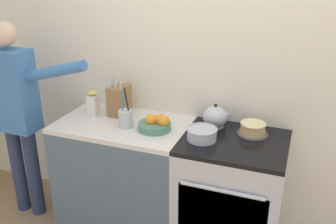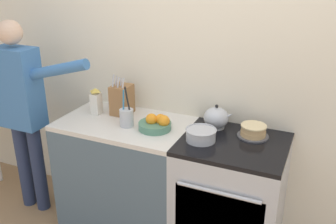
# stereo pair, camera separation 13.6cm
# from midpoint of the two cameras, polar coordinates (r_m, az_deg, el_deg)

# --- Properties ---
(wall_back) EXTENTS (8.00, 0.04, 2.60)m
(wall_back) POSITION_cam_midpoint_polar(r_m,az_deg,el_deg) (2.76, 5.62, 6.51)
(wall_back) COLOR silver
(wall_back) RESTS_ON ground_plane
(counter_cabinet) EXTENTS (0.97, 0.62, 0.92)m
(counter_cabinet) POSITION_cam_midpoint_polar(r_m,az_deg,el_deg) (3.02, -7.81, -9.62)
(counter_cabinet) COLOR #4C6070
(counter_cabinet) RESTS_ON ground_plane
(stove_range) EXTENTS (0.70, 0.65, 0.92)m
(stove_range) POSITION_cam_midpoint_polar(r_m,az_deg,el_deg) (2.77, 8.04, -12.86)
(stove_range) COLOR #B7BABF
(stove_range) RESTS_ON ground_plane
(layer_cake) EXTENTS (0.21, 0.21, 0.09)m
(layer_cake) POSITION_cam_midpoint_polar(r_m,az_deg,el_deg) (2.63, 11.35, -2.60)
(layer_cake) COLOR #4C4C51
(layer_cake) RESTS_ON stove_range
(tea_kettle) EXTENTS (0.22, 0.18, 0.18)m
(tea_kettle) POSITION_cam_midpoint_polar(r_m,az_deg,el_deg) (2.70, 5.82, -0.74)
(tea_kettle) COLOR #B7BABF
(tea_kettle) RESTS_ON stove_range
(mixing_bowl) EXTENTS (0.21, 0.21, 0.08)m
(mixing_bowl) POSITION_cam_midpoint_polar(r_m,az_deg,el_deg) (2.51, 3.63, -3.37)
(mixing_bowl) COLOR #B7BABF
(mixing_bowl) RESTS_ON stove_range
(knife_block) EXTENTS (0.14, 0.17, 0.32)m
(knife_block) POSITION_cam_midpoint_polar(r_m,az_deg,el_deg) (2.92, -8.79, 1.74)
(knife_block) COLOR olive
(knife_block) RESTS_ON counter_cabinet
(utensil_crock) EXTENTS (0.10, 0.10, 0.31)m
(utensil_crock) POSITION_cam_midpoint_polar(r_m,az_deg,el_deg) (2.71, -7.91, -0.92)
(utensil_crock) COLOR #B7BABF
(utensil_crock) RESTS_ON counter_cabinet
(fruit_bowl) EXTENTS (0.23, 0.23, 0.12)m
(fruit_bowl) POSITION_cam_midpoint_polar(r_m,az_deg,el_deg) (2.65, -3.33, -1.85)
(fruit_bowl) COLOR #4C7F66
(fruit_bowl) RESTS_ON counter_cabinet
(milk_carton) EXTENTS (0.07, 0.07, 0.21)m
(milk_carton) POSITION_cam_midpoint_polar(r_m,az_deg,el_deg) (2.94, -12.67, 1.31)
(milk_carton) COLOR white
(milk_carton) RESTS_ON counter_cabinet
(person_baker) EXTENTS (0.93, 0.20, 1.63)m
(person_baker) POSITION_cam_midpoint_polar(r_m,az_deg,el_deg) (3.18, -23.27, 0.77)
(person_baker) COLOR #283351
(person_baker) RESTS_ON ground_plane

